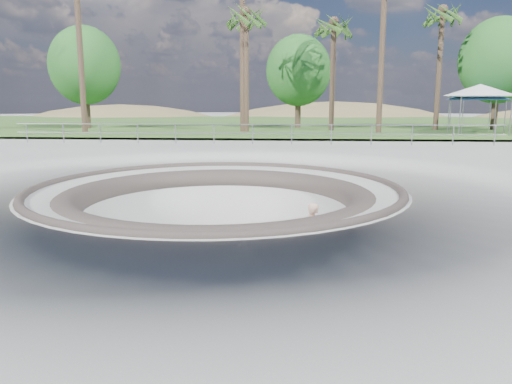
# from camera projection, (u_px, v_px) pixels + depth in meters

# --- Properties ---
(ground) EXTENTS (180.00, 180.00, 0.00)m
(ground) POSITION_uv_depth(u_px,v_px,m) (217.00, 188.00, 13.83)
(ground) COLOR #AFAFAA
(ground) RESTS_ON ground
(skate_bowl) EXTENTS (14.00, 14.00, 4.10)m
(skate_bowl) POSITION_uv_depth(u_px,v_px,m) (218.00, 251.00, 14.16)
(skate_bowl) COLOR #AFAFAA
(skate_bowl) RESTS_ON ground
(grass_strip) EXTENTS (180.00, 36.00, 0.12)m
(grass_strip) POSITION_uv_depth(u_px,v_px,m) (272.00, 123.00, 47.13)
(grass_strip) COLOR #365F26
(grass_strip) RESTS_ON ground
(distant_hills) EXTENTS (103.20, 45.00, 28.60)m
(distant_hills) POSITION_uv_depth(u_px,v_px,m) (305.00, 167.00, 70.88)
(distant_hills) COLOR brown
(distant_hills) RESTS_ON ground
(safety_railing) EXTENTS (25.00, 0.06, 1.03)m
(safety_railing) POSITION_uv_depth(u_px,v_px,m) (253.00, 134.00, 25.47)
(safety_railing) COLOR gray
(safety_railing) RESTS_ON ground
(skateboard) EXTENTS (0.88, 0.38, 0.09)m
(skateboard) POSITION_uv_depth(u_px,v_px,m) (313.00, 265.00, 12.98)
(skateboard) COLOR #98613C
(skateboard) RESTS_ON ground
(skater) EXTENTS (0.58, 0.70, 1.64)m
(skater) POSITION_uv_depth(u_px,v_px,m) (314.00, 234.00, 12.83)
(skater) COLOR tan
(skater) RESTS_ON skateboard
(canopy_white) EXTENTS (6.11, 6.11, 3.09)m
(canopy_white) POSITION_uv_depth(u_px,v_px,m) (480.00, 90.00, 30.97)
(canopy_white) COLOR gray
(canopy_white) RESTS_ON ground
(canopy_blue) EXTENTS (5.57, 5.57, 2.81)m
(canopy_blue) POSITION_uv_depth(u_px,v_px,m) (478.00, 95.00, 32.79)
(canopy_blue) COLOR gray
(canopy_blue) RESTS_ON ground
(palm_b) EXTENTS (2.60, 2.60, 8.70)m
(palm_b) POSITION_uv_depth(u_px,v_px,m) (246.00, 19.00, 32.64)
(palm_b) COLOR brown
(palm_b) RESTS_ON ground
(palm_d) EXTENTS (2.60, 2.60, 8.29)m
(palm_d) POSITION_uv_depth(u_px,v_px,m) (334.00, 28.00, 34.15)
(palm_d) COLOR brown
(palm_d) RESTS_ON ground
(palm_f) EXTENTS (2.60, 2.60, 9.20)m
(palm_f) POSITION_uv_depth(u_px,v_px,m) (443.00, 17.00, 34.62)
(palm_f) COLOR brown
(palm_f) RESTS_ON ground
(bushy_tree_left) EXTENTS (5.33, 4.85, 7.69)m
(bushy_tree_left) POSITION_uv_depth(u_px,v_px,m) (85.00, 66.00, 37.34)
(bushy_tree_left) COLOR brown
(bushy_tree_left) RESTS_ON ground
(bushy_tree_mid) EXTENTS (4.95, 4.50, 7.14)m
(bushy_tree_mid) POSITION_uv_depth(u_px,v_px,m) (298.00, 71.00, 38.02)
(bushy_tree_mid) COLOR brown
(bushy_tree_mid) RESTS_ON ground
(bushy_tree_right) EXTENTS (5.56, 5.06, 8.03)m
(bushy_tree_right) POSITION_uv_depth(u_px,v_px,m) (499.00, 61.00, 35.39)
(bushy_tree_right) COLOR brown
(bushy_tree_right) RESTS_ON ground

